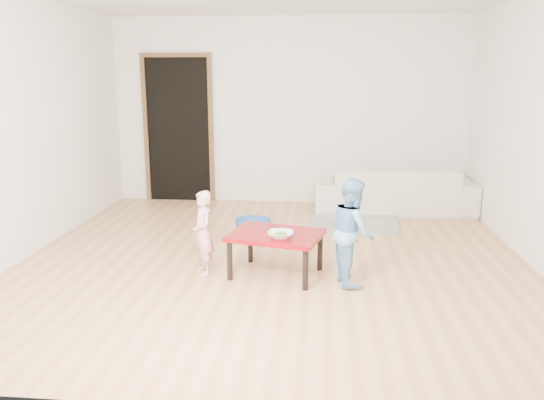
# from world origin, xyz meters

# --- Properties ---
(floor) EXTENTS (5.00, 5.00, 0.01)m
(floor) POSITION_xyz_m (0.00, 0.00, 0.00)
(floor) COLOR tan
(floor) RESTS_ON ground
(back_wall) EXTENTS (5.00, 0.02, 2.60)m
(back_wall) POSITION_xyz_m (0.00, 2.50, 1.30)
(back_wall) COLOR white
(back_wall) RESTS_ON floor
(left_wall) EXTENTS (0.02, 5.00, 2.60)m
(left_wall) POSITION_xyz_m (-2.50, 0.00, 1.30)
(left_wall) COLOR white
(left_wall) RESTS_ON floor
(doorway) EXTENTS (1.02, 0.08, 2.11)m
(doorway) POSITION_xyz_m (-1.60, 2.48, 1.02)
(doorway) COLOR brown
(doorway) RESTS_ON back_wall
(sofa) EXTENTS (2.12, 0.88, 0.61)m
(sofa) POSITION_xyz_m (1.43, 2.05, 0.31)
(sofa) COLOR white
(sofa) RESTS_ON floor
(cushion) EXTENTS (0.42, 0.38, 0.11)m
(cushion) POSITION_xyz_m (1.05, 1.90, 0.46)
(cushion) COLOR #F8A41B
(cushion) RESTS_ON sofa
(red_table) EXTENTS (0.93, 0.78, 0.40)m
(red_table) POSITION_xyz_m (0.06, -0.45, 0.20)
(red_table) COLOR maroon
(red_table) RESTS_ON floor
(bowl) EXTENTS (0.23, 0.23, 0.06)m
(bowl) POSITION_xyz_m (0.11, -0.59, 0.43)
(bowl) COLOR white
(bowl) RESTS_ON red_table
(broccoli) EXTENTS (0.12, 0.12, 0.06)m
(broccoli) POSITION_xyz_m (0.11, -0.59, 0.43)
(broccoli) COLOR #2D5919
(broccoli) RESTS_ON red_table
(child_pink) EXTENTS (0.30, 0.34, 0.78)m
(child_pink) POSITION_xyz_m (-0.61, -0.47, 0.39)
(child_pink) COLOR pink
(child_pink) RESTS_ON floor
(child_blue) EXTENTS (0.44, 0.52, 0.94)m
(child_blue) POSITION_xyz_m (0.74, -0.56, 0.47)
(child_blue) COLOR #66A3EC
(child_blue) RESTS_ON floor
(basin) EXTENTS (0.43, 0.43, 0.13)m
(basin) POSITION_xyz_m (-0.33, 0.96, 0.07)
(basin) COLOR #2C5BA9
(basin) RESTS_ON floor
(blanket) EXTENTS (1.10, 0.94, 0.05)m
(blanket) POSITION_xyz_m (0.88, 1.32, 0.03)
(blanket) COLOR #A59D92
(blanket) RESTS_ON floor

